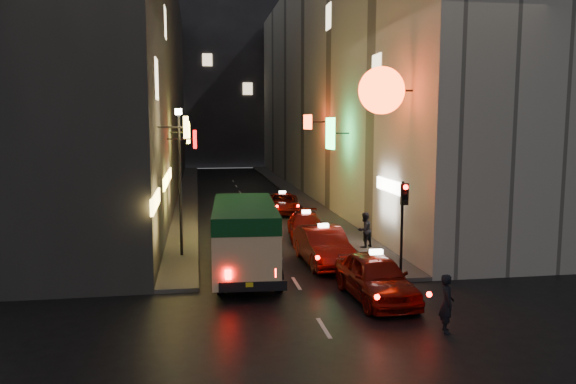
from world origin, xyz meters
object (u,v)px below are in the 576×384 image
pedestrian_crossing (447,299)px  lamp_post (180,172)px  taxi_near (376,273)px  traffic_light (404,208)px  minibus (244,231)px

pedestrian_crossing → lamp_post: (-7.50, 9.82, 2.79)m
taxi_near → traffic_light: traffic_light is taller
traffic_light → lamp_post: (-8.20, 4.53, 1.04)m
minibus → pedestrian_crossing: bearing=-52.2°
pedestrian_crossing → lamp_post: 12.67m
taxi_near → lamp_post: 9.74m
taxi_near → lamp_post: size_ratio=0.91×
minibus → pedestrian_crossing: minibus is taller
pedestrian_crossing → traffic_light: traffic_light is taller
pedestrian_crossing → lamp_post: size_ratio=0.30×
taxi_near → traffic_light: 3.32m
lamp_post → taxi_near: bearing=-46.0°
taxi_near → minibus: bearing=139.7°
minibus → pedestrian_crossing: size_ratio=3.52×
taxi_near → pedestrian_crossing: 3.29m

